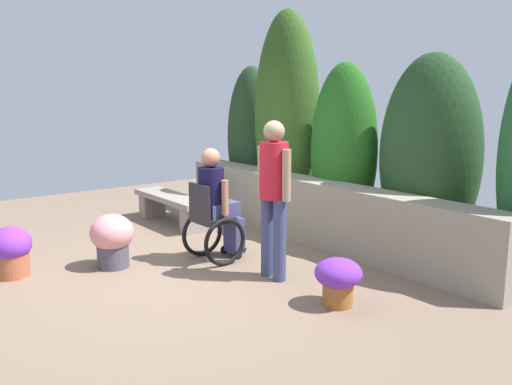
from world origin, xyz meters
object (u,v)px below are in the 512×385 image
object	(u,v)px
flower_pot_purple_near	(10,250)
flower_pot_terracotta_by_wall	(112,238)
person_standing_companion	(274,189)
stone_bench	(172,205)
person_in_wheelchair	(215,209)
flower_pot_red_accent	(338,278)

from	to	relation	value
flower_pot_purple_near	flower_pot_terracotta_by_wall	size ratio (longest dim) A/B	0.90
person_standing_companion	flower_pot_terracotta_by_wall	xyz separation A→B (m)	(-1.39, -1.20, -0.63)
stone_bench	flower_pot_purple_near	xyz separation A→B (m)	(1.00, -2.52, -0.00)
person_in_wheelchair	flower_pot_purple_near	distance (m)	2.26
person_standing_companion	flower_pot_purple_near	world-z (taller)	person_standing_companion
person_in_wheelchair	flower_pot_red_accent	distance (m)	1.88
person_standing_companion	flower_pot_red_accent	xyz separation A→B (m)	(0.95, -0.01, -0.70)
flower_pot_purple_near	flower_pot_red_accent	world-z (taller)	flower_pot_purple_near
flower_pot_red_accent	person_standing_companion	bearing A→B (deg)	179.48
person_standing_companion	flower_pot_purple_near	xyz separation A→B (m)	(-1.77, -2.20, -0.68)
person_standing_companion	flower_pot_terracotta_by_wall	distance (m)	1.94
person_in_wheelchair	flower_pot_red_accent	world-z (taller)	person_in_wheelchair
stone_bench	person_standing_companion	distance (m)	2.87
person_in_wheelchair	person_standing_companion	bearing A→B (deg)	13.04
flower_pot_red_accent	stone_bench	bearing A→B (deg)	174.94
stone_bench	person_standing_companion	bearing A→B (deg)	-0.34
flower_pot_red_accent	flower_pot_purple_near	bearing A→B (deg)	-141.18
person_standing_companion	flower_pot_purple_near	size ratio (longest dim) A/B	3.05
person_in_wheelchair	person_standing_companion	distance (m)	0.97
person_in_wheelchair	flower_pot_red_accent	bearing A→B (deg)	8.32
stone_bench	flower_pot_terracotta_by_wall	xyz separation A→B (m)	(1.38, -1.53, 0.04)
person_in_wheelchair	flower_pot_red_accent	size ratio (longest dim) A/B	2.93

